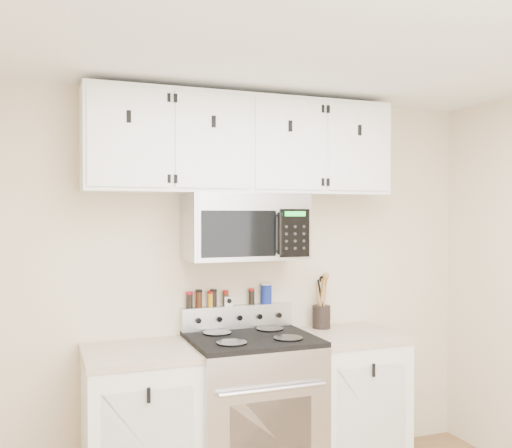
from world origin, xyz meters
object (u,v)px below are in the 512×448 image
Objects in this scene: microwave at (245,226)px; utensil_crock at (321,315)px; range at (252,410)px; salt_canister at (266,293)px.

utensil_crock is at bearing 7.81° from microwave.
range is 0.77m from salt_canister.
microwave is 5.53× the size of salt_canister.
salt_canister reaches higher than range.
salt_canister is at bearing 168.82° from utensil_crock.
salt_canister is (-0.38, 0.08, 0.16)m from utensil_crock.
salt_canister is at bearing 36.90° from microwave.
utensil_crock is 0.42m from salt_canister.
microwave is 2.08× the size of utensil_crock.
utensil_crock reaches higher than range.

